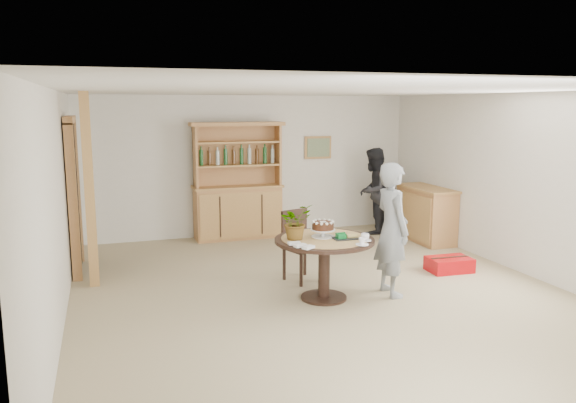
# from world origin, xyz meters

# --- Properties ---
(ground) EXTENTS (7.00, 7.00, 0.00)m
(ground) POSITION_xyz_m (0.00, 0.00, 0.00)
(ground) COLOR tan
(ground) RESTS_ON ground
(room_shell) EXTENTS (6.04, 7.04, 2.52)m
(room_shell) POSITION_xyz_m (0.00, 0.01, 1.74)
(room_shell) COLOR white
(room_shell) RESTS_ON ground
(doorway) EXTENTS (0.13, 1.10, 2.18)m
(doorway) POSITION_xyz_m (-2.93, 2.00, 1.11)
(doorway) COLOR black
(doorway) RESTS_ON ground
(pine_post) EXTENTS (0.12, 0.12, 2.50)m
(pine_post) POSITION_xyz_m (-2.70, 1.20, 1.25)
(pine_post) COLOR tan
(pine_post) RESTS_ON ground
(hutch) EXTENTS (1.62, 0.54, 2.04)m
(hutch) POSITION_xyz_m (-0.30, 3.24, 0.69)
(hutch) COLOR tan
(hutch) RESTS_ON ground
(sideboard) EXTENTS (0.54, 1.26, 0.94)m
(sideboard) POSITION_xyz_m (2.74, 2.00, 0.47)
(sideboard) COLOR tan
(sideboard) RESTS_ON ground
(dining_table) EXTENTS (1.20, 1.20, 0.76)m
(dining_table) POSITION_xyz_m (-0.04, -0.21, 0.60)
(dining_table) COLOR black
(dining_table) RESTS_ON ground
(dining_chair) EXTENTS (0.54, 0.54, 0.95)m
(dining_chair) POSITION_xyz_m (-0.07, 0.62, 0.54)
(dining_chair) COLOR black
(dining_chair) RESTS_ON ground
(birthday_cake) EXTENTS (0.30, 0.30, 0.20)m
(birthday_cake) POSITION_xyz_m (-0.04, -0.16, 0.88)
(birthday_cake) COLOR white
(birthday_cake) RESTS_ON dining_table
(flower_vase) EXTENTS (0.47, 0.44, 0.42)m
(flower_vase) POSITION_xyz_m (-0.39, -0.16, 0.97)
(flower_vase) COLOR #3F7233
(flower_vase) RESTS_ON dining_table
(gift_tray) EXTENTS (0.30, 0.20, 0.08)m
(gift_tray) POSITION_xyz_m (0.17, -0.33, 0.79)
(gift_tray) COLOR black
(gift_tray) RESTS_ON dining_table
(coffee_cup_a) EXTENTS (0.15, 0.15, 0.09)m
(coffee_cup_a) POSITION_xyz_m (0.36, -0.49, 0.80)
(coffee_cup_a) COLOR white
(coffee_cup_a) RESTS_ON dining_table
(coffee_cup_b) EXTENTS (0.15, 0.15, 0.08)m
(coffee_cup_b) POSITION_xyz_m (0.24, -0.66, 0.79)
(coffee_cup_b) COLOR white
(coffee_cup_b) RESTS_ON dining_table
(napkins) EXTENTS (0.24, 0.33, 0.03)m
(napkins) POSITION_xyz_m (-0.45, -0.52, 0.77)
(napkins) COLOR white
(napkins) RESTS_ON dining_table
(teen_boy) EXTENTS (0.40, 0.61, 1.65)m
(teen_boy) POSITION_xyz_m (0.81, -0.31, 0.82)
(teen_boy) COLOR gray
(teen_boy) RESTS_ON ground
(adult_person) EXTENTS (0.96, 0.95, 1.57)m
(adult_person) POSITION_xyz_m (2.14, 2.83, 0.78)
(adult_person) COLOR black
(adult_person) RESTS_ON ground
(red_suitcase) EXTENTS (0.62, 0.43, 0.21)m
(red_suitcase) POSITION_xyz_m (2.07, 0.29, 0.10)
(red_suitcase) COLOR #BF090E
(red_suitcase) RESTS_ON ground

